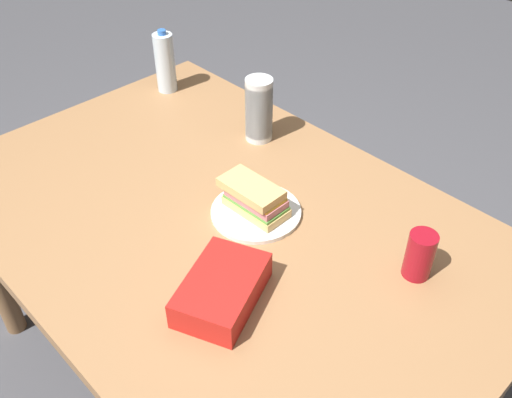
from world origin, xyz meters
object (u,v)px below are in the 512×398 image
object	(u,v)px
sandwich	(254,198)
chip_bag	(222,289)
soda_can_red	(420,255)
plastic_cup_stack	(259,110)
dining_table	(221,238)
water_bottle_tall	(165,63)
paper_plate	(256,212)

from	to	relation	value
sandwich	chip_bag	bearing A→B (deg)	122.47
soda_can_red	plastic_cup_stack	xyz separation A→B (m)	(0.67, -0.14, 0.04)
dining_table	soda_can_red	xyz separation A→B (m)	(-0.48, -0.20, 0.14)
dining_table	chip_bag	bearing A→B (deg)	140.14
sandwich	water_bottle_tall	distance (m)	0.74
paper_plate	soda_can_red	xyz separation A→B (m)	(-0.42, -0.12, 0.06)
dining_table	paper_plate	xyz separation A→B (m)	(-0.06, -0.08, 0.09)
plastic_cup_stack	water_bottle_tall	bearing A→B (deg)	2.02
sandwich	plastic_cup_stack	distance (m)	0.37
paper_plate	water_bottle_tall	world-z (taller)	water_bottle_tall
dining_table	plastic_cup_stack	world-z (taller)	plastic_cup_stack
soda_can_red	chip_bag	bearing A→B (deg)	56.16
chip_bag	water_bottle_tall	xyz separation A→B (m)	(0.86, -0.50, 0.07)
paper_plate	chip_bag	distance (m)	0.31
chip_bag	water_bottle_tall	bearing A→B (deg)	-143.88
dining_table	sandwich	size ratio (longest dim) A/B	8.39
paper_plate	plastic_cup_stack	world-z (taller)	plastic_cup_stack
dining_table	water_bottle_tall	bearing A→B (deg)	-26.34
dining_table	paper_plate	distance (m)	0.13
dining_table	water_bottle_tall	distance (m)	0.74
paper_plate	plastic_cup_stack	bearing A→B (deg)	-45.44
paper_plate	sandwich	bearing A→B (deg)	28.19
paper_plate	water_bottle_tall	size ratio (longest dim) A/B	1.08
sandwich	paper_plate	bearing A→B (deg)	-151.81
dining_table	plastic_cup_stack	size ratio (longest dim) A/B	7.61
chip_bag	dining_table	bearing A→B (deg)	-153.54
plastic_cup_stack	sandwich	bearing A→B (deg)	133.93
water_bottle_tall	chip_bag	bearing A→B (deg)	149.80
dining_table	soda_can_red	bearing A→B (deg)	-157.66
dining_table	soda_can_red	distance (m)	0.53
dining_table	plastic_cup_stack	xyz separation A→B (m)	(0.19, -0.33, 0.18)
soda_can_red	water_bottle_tall	distance (m)	1.13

